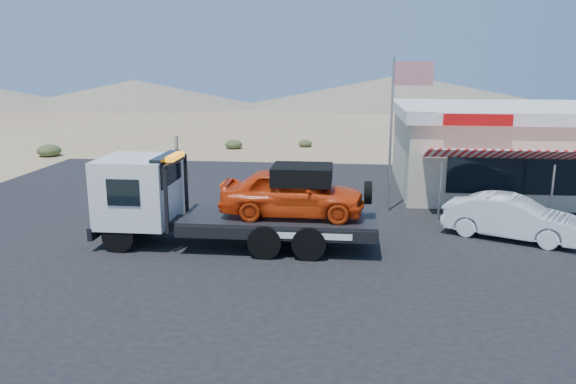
# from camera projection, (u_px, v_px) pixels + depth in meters

# --- Properties ---
(ground) EXTENTS (120.00, 120.00, 0.00)m
(ground) POSITION_uv_depth(u_px,v_px,m) (253.00, 242.00, 18.63)
(ground) COLOR #8E7151
(ground) RESTS_ON ground
(asphalt_lot) EXTENTS (32.00, 24.00, 0.02)m
(asphalt_lot) POSITION_uv_depth(u_px,v_px,m) (318.00, 219.00, 21.33)
(asphalt_lot) COLOR black
(asphalt_lot) RESTS_ON ground
(tow_truck) EXTENTS (8.86, 2.63, 2.96)m
(tow_truck) POSITION_uv_depth(u_px,v_px,m) (229.00, 198.00, 17.99)
(tow_truck) COLOR black
(tow_truck) RESTS_ON asphalt_lot
(white_sedan) EXTENTS (4.61, 3.23, 1.44)m
(white_sedan) POSITION_uv_depth(u_px,v_px,m) (512.00, 217.00, 18.87)
(white_sedan) COLOR silver
(white_sedan) RESTS_ON asphalt_lot
(jerky_store) EXTENTS (10.40, 9.97, 3.90)m
(jerky_store) POSITION_uv_depth(u_px,v_px,m) (511.00, 148.00, 25.78)
(jerky_store) COLOR #C5B895
(jerky_store) RESTS_ON asphalt_lot
(flagpole) EXTENTS (1.55, 0.10, 6.00)m
(flagpole) POSITION_uv_depth(u_px,v_px,m) (398.00, 117.00, 21.62)
(flagpole) COLOR #99999E
(flagpole) RESTS_ON asphalt_lot
(desert_scrub) EXTENTS (23.19, 30.05, 0.80)m
(desert_scrub) POSITION_uv_depth(u_px,v_px,m) (28.00, 170.00, 29.20)
(desert_scrub) COLOR #344123
(desert_scrub) RESTS_ON ground
(distant_hills) EXTENTS (126.00, 48.00, 4.20)m
(distant_hills) POSITION_uv_depth(u_px,v_px,m) (250.00, 93.00, 72.61)
(distant_hills) COLOR #726B59
(distant_hills) RESTS_ON ground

